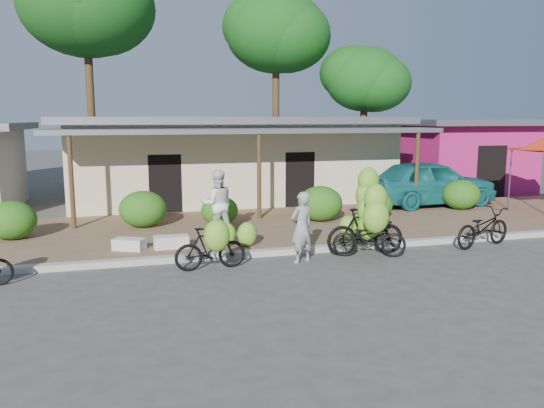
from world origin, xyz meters
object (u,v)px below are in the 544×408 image
Objects in this scene: bike_center at (368,222)px; bike_left at (212,246)px; vendor at (302,227)px; bike_far_right at (483,228)px; tree_center_right at (272,31)px; sack_near at (171,242)px; teal_van at (430,183)px; bike_right at (368,226)px; sack_far at (129,244)px; tree_near_right at (360,77)px; tree_far_center at (81,2)px; bystander at (217,204)px.

bike_left is at bearing 116.26° from bike_center.
bike_far_right is at bearing 161.07° from vendor.
tree_center_right reaches higher than bike_left.
sack_near is at bearing 92.62° from bike_center.
teal_van is at bearing 22.67° from sack_near.
bike_right reaches higher than sack_far.
tree_center_right is at bearing -123.95° from vendor.
bike_left is (-9.65, -13.56, -4.74)m from tree_near_right.
vendor is (3.84, -1.79, 0.57)m from sack_far.
tree_far_center is 5.44× the size of bike_right.
bike_left is at bearing -125.43° from tree_near_right.
sack_far is at bearing 63.71° from bike_far_right.
tree_near_right reaches higher than sack_near.
tree_near_right is 4.13× the size of vendor.
bike_right reaches higher than bike_left.
bystander is 0.37× the size of teal_van.
sack_near is at bearing -52.41° from vendor.
sack_near is 1.01m from sack_far.
bike_far_right is 9.00m from sack_far.
bike_far_right is 5.94m from teal_van.
bike_right is at bearing -17.15° from sack_far.
tree_far_center is 17.63m from vendor.
bike_right is 1.71m from vendor.
bike_left is at bearing 76.70° from bike_far_right.
vendor is (-5.01, -0.18, 0.32)m from bike_far_right.
bike_far_right is (10.48, -14.73, -7.96)m from tree_far_center.
bystander is at bearing -72.15° from tree_far_center.
bike_right is (3.82, 0.23, 0.19)m from bike_left.
vendor is 0.91× the size of bystander.
bystander is (-9.05, -10.78, -4.27)m from tree_near_right.
bystander reaches higher than vendor.
bike_far_right is 1.23× the size of vendor.
tree_far_center is at bearing -90.90° from vendor.
sack_near is at bearing -3.64° from sack_far.
bike_center is at bearing -87.23° from bike_left.
teal_van is at bearing -23.33° from bike_center.
tree_near_right is 3.36× the size of bike_far_right.
bike_right is (-5.83, -13.33, -4.55)m from tree_near_right.
tree_center_right is at bearing 3.18° from tree_far_center.
bike_left is at bearing -77.46° from tree_far_center.
sack_far is 4.28m from vendor.
bystander is 9.00m from teal_van.
vendor is at bearing -102.91° from tree_center_right.
tree_center_right reaches higher than bystander.
tree_near_right is (4.00, -2.00, -2.37)m from tree_center_right.
bike_center reaches higher than sack_far.
teal_van is at bearing -70.63° from tree_center_right.
tree_near_right is 1.38× the size of teal_van.
bike_left is 2.03m from sack_near.
tree_far_center reaches higher than tree_near_right.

